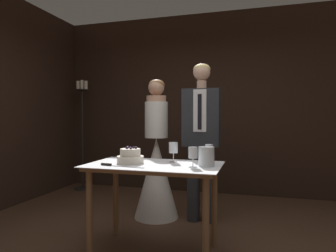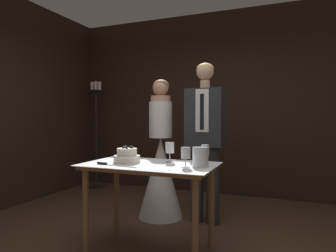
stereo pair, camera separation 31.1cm
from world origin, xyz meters
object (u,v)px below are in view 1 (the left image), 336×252
object	(u,v)px
wine_glass_near	(173,149)
wine_glass_middle	(209,150)
groom	(202,134)
cake_knife	(114,165)
cake_table	(154,177)
candle_stand	(82,132)
bride	(156,167)
tiered_cake	(130,157)
wine_glass_far	(193,153)
hurricane_candle	(206,157)

from	to	relation	value
wine_glass_near	wine_glass_middle	size ratio (longest dim) A/B	1.09
groom	cake_knife	bearing A→B (deg)	-117.54
cake_table	groom	distance (m)	1.00
wine_glass_near	candle_stand	distance (m)	2.73
cake_knife	bride	xyz separation A→B (m)	(0.02, 1.10, -0.19)
tiered_cake	wine_glass_middle	distance (m)	0.73
cake_knife	groom	distance (m)	1.26
groom	candle_stand	xyz separation A→B (m)	(-2.21, 1.02, -0.05)
groom	candle_stand	distance (m)	2.44
wine_glass_near	groom	world-z (taller)	groom
wine_glass_far	hurricane_candle	xyz separation A→B (m)	(0.10, 0.10, -0.04)
bride	candle_stand	bearing A→B (deg)	148.48
tiered_cake	wine_glass_far	xyz separation A→B (m)	(0.60, -0.07, 0.06)
wine_glass_near	cake_knife	bearing A→B (deg)	-141.07
cake_table	wine_glass_middle	bearing A→B (deg)	22.07
cake_table	candle_stand	xyz separation A→B (m)	(-1.94, 1.92, 0.29)
wine_glass_near	wine_glass_middle	bearing A→B (deg)	7.28
wine_glass_middle	hurricane_candle	bearing A→B (deg)	-89.86
bride	tiered_cake	bearing A→B (deg)	-86.89
hurricane_candle	wine_glass_middle	bearing A→B (deg)	90.14
tiered_cake	hurricane_candle	distance (m)	0.70
groom	candle_stand	size ratio (longest dim) A/B	1.00
wine_glass_near	groom	xyz separation A→B (m)	(0.14, 0.75, 0.10)
wine_glass_far	cake_table	bearing A→B (deg)	167.53
tiered_cake	cake_knife	size ratio (longest dim) A/B	0.59
wine_glass_middle	bride	distance (m)	1.07
cake_knife	bride	bearing A→B (deg)	95.06
wine_glass_far	bride	world-z (taller)	bride
wine_glass_far	wine_glass_middle	bearing A→B (deg)	70.35
bride	cake_table	bearing A→B (deg)	-72.88
wine_glass_middle	tiered_cake	bearing A→B (deg)	-163.76
wine_glass_middle	candle_stand	bearing A→B (deg)	144.33
hurricane_candle	tiered_cake	bearing A→B (deg)	-177.28
hurricane_candle	candle_stand	xyz separation A→B (m)	(-2.41, 1.90, 0.10)
cake_table	wine_glass_far	size ratio (longest dim) A/B	6.94
cake_table	bride	bearing A→B (deg)	107.12
tiered_cake	cake_knife	distance (m)	0.21
tiered_cake	cake_knife	world-z (taller)	tiered_cake
cake_table	tiered_cake	bearing A→B (deg)	-176.80
wine_glass_near	groom	distance (m)	0.77
hurricane_candle	groom	size ratio (longest dim) A/B	0.09
tiered_cake	hurricane_candle	xyz separation A→B (m)	(0.70, 0.03, 0.02)
wine_glass_middle	bride	size ratio (longest dim) A/B	0.10
cake_table	tiered_cake	world-z (taller)	tiered_cake
wine_glass_far	candle_stand	bearing A→B (deg)	139.11
cake_knife	wine_glass_middle	xyz separation A→B (m)	(0.77, 0.40, 0.11)
cake_table	groom	bearing A→B (deg)	72.87
cake_table	cake_knife	xyz separation A→B (m)	(-0.30, -0.21, 0.12)
tiered_cake	bride	world-z (taller)	bride
wine_glass_near	bride	world-z (taller)	bride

